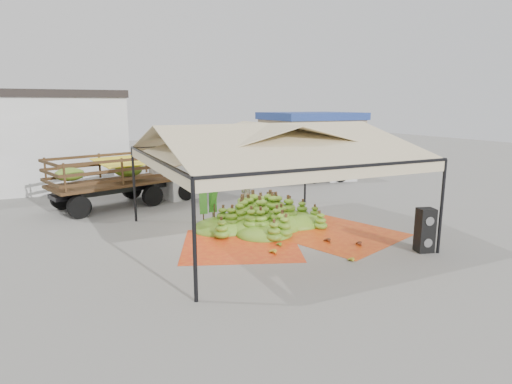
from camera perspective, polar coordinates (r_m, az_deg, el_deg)
name	(u,v)px	position (r m, az deg, el deg)	size (l,w,h in m)	color
ground	(269,235)	(15.56, 1.71, -5.76)	(90.00, 90.00, 0.00)	slate
canopy_tent	(269,144)	(14.92, 1.79, 6.43)	(8.10, 8.10, 4.00)	black
building_tan	(310,141)	(31.24, 7.26, 6.77)	(6.30, 5.30, 4.10)	tan
tarp_left	(240,245)	(14.52, -2.09, -7.02)	(3.83, 3.65, 0.01)	#D55914
tarp_right	(337,234)	(15.95, 10.77, -5.52)	(3.84, 4.03, 0.01)	#D25A13
banana_heap	(262,212)	(16.49, 0.86, -2.68)	(5.37, 4.41, 1.15)	#477718
hand_yellow_a	(349,259)	(13.28, 12.34, -8.73)	(0.38, 0.31, 0.17)	gold
hand_yellow_b	(271,251)	(13.61, 2.00, -7.88)	(0.47, 0.38, 0.21)	gold
hand_red_a	(356,243)	(14.80, 13.23, -6.57)	(0.45, 0.37, 0.21)	#5C2615
hand_red_b	(326,240)	(14.92, 9.26, -6.28)	(0.44, 0.36, 0.20)	#5F2615
hand_green	(277,244)	(14.34, 2.85, -6.93)	(0.38, 0.31, 0.17)	#437819
hanging_bunches	(278,163)	(15.04, 3.00, 3.86)	(3.24, 0.24, 0.20)	#47801A
speaker_stack	(425,230)	(14.69, 21.61, -4.75)	(0.62, 0.57, 1.42)	black
banana_leaves	(213,229)	(16.33, -5.72, -4.97)	(0.96, 1.36, 3.70)	#27711E
vendor	(247,195)	(18.34, -1.27, -0.45)	(0.60, 0.39, 1.64)	gray
truck_left	(135,172)	(21.10, -15.84, 2.57)	(7.47, 4.36, 2.43)	#4B2D19
truck_right	(304,158)	(26.59, 6.38, 4.59)	(7.13, 3.63, 2.34)	#482C18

